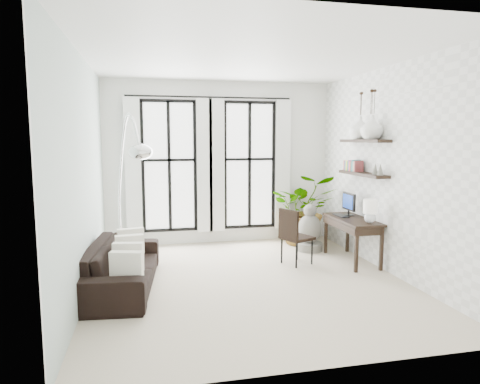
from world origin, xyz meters
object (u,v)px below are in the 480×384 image
object	(u,v)px
desk	(354,221)
arc_lamp	(128,150)
plant	(304,209)
desk_chair	(293,233)
sofa	(122,266)
buddha	(310,231)

from	to	relation	value
desk	arc_lamp	size ratio (longest dim) A/B	0.51
plant	arc_lamp	xyz separation A→B (m)	(-3.30, -1.14, 1.21)
desk_chair	arc_lamp	world-z (taller)	arc_lamp
plant	desk	bearing A→B (deg)	-76.43
sofa	buddha	size ratio (longest dim) A/B	2.49
desk	arc_lamp	bearing A→B (deg)	175.67
sofa	desk_chair	world-z (taller)	desk_chair
desk	desk_chair	size ratio (longest dim) A/B	1.35
desk_chair	buddha	distance (m)	1.02
sofa	desk	bearing A→B (deg)	-77.32
buddha	arc_lamp	bearing A→B (deg)	-169.02
arc_lamp	buddha	size ratio (longest dim) A/B	2.81
plant	buddha	size ratio (longest dim) A/B	1.60
sofa	desk_chair	xyz separation A→B (m)	(2.72, 0.55, 0.21)
desk	arc_lamp	distance (m)	3.85
desk	buddha	bearing A→B (deg)	115.05
sofa	desk_chair	size ratio (longest dim) A/B	2.34
sofa	buddha	xyz separation A→B (m)	(3.33, 1.35, 0.05)
desk	arc_lamp	xyz separation A→B (m)	(-3.64, 0.28, 1.21)
sofa	arc_lamp	xyz separation A→B (m)	(0.10, 0.73, 1.59)
plant	desk_chair	xyz separation A→B (m)	(-0.69, -1.32, -0.17)
sofa	plant	size ratio (longest dim) A/B	1.56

